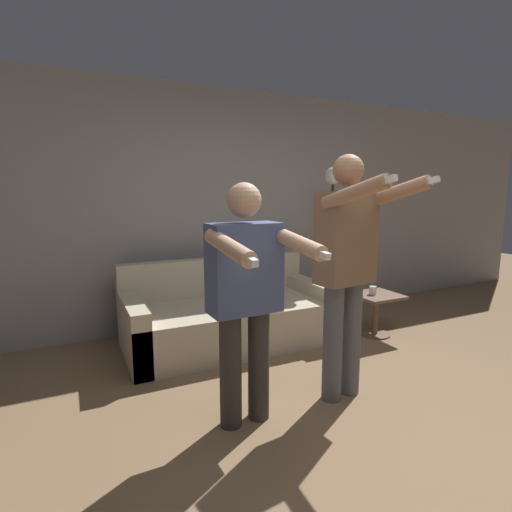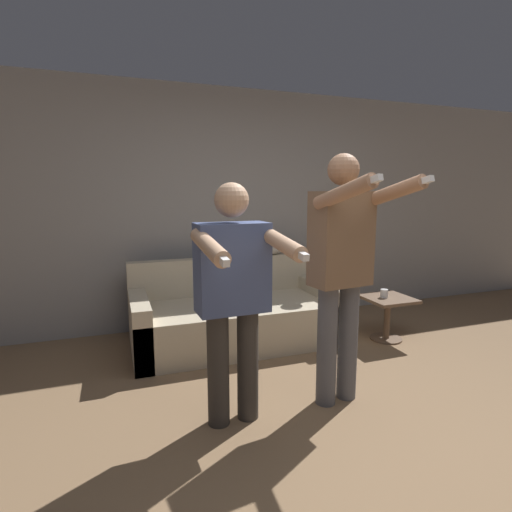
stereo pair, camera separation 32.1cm
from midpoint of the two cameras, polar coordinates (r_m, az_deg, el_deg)
ground_plane at (r=2.71m, az=12.96°, el=-24.53°), size 16.00×16.00×0.00m
wall_back at (r=4.52m, az=-7.02°, el=6.72°), size 10.00×0.05×2.60m
couch at (r=4.01m, az=-6.29°, el=-8.73°), size 2.00×0.95×0.80m
person_left at (r=2.48m, az=-5.17°, el=-4.88°), size 0.53×0.68×1.55m
person_right at (r=2.81m, az=9.71°, el=-0.83°), size 0.54×0.70×1.74m
cat at (r=4.40m, az=-1.36°, el=1.12°), size 0.43×0.15×0.17m
floor_lamp at (r=4.59m, az=8.87°, el=6.84°), size 0.26×0.26×1.76m
side_table at (r=4.32m, az=14.72°, el=-6.88°), size 0.46×0.46×0.44m
cup at (r=4.25m, az=14.29°, el=-4.80°), size 0.08×0.08×0.08m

